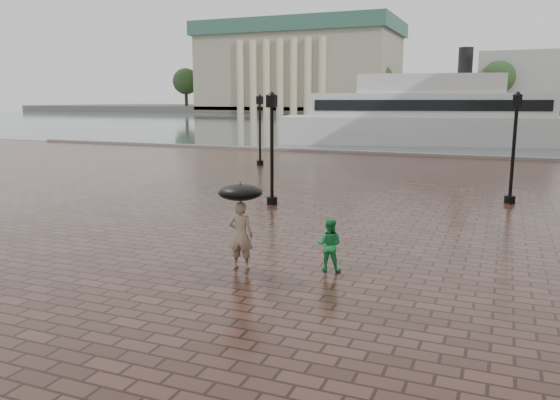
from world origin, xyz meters
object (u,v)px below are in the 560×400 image
Objects in this scene: street_lamps at (415,138)px; child_pedestrian at (329,245)px; adult_pedestrian at (241,235)px; ferry_near at (427,116)px.

child_pedestrian is (0.28, -15.01, -1.66)m from street_lamps.
adult_pedestrian is (-1.82, -15.73, -1.46)m from street_lamps.
street_lamps is at bearing -96.16° from ferry_near.
street_lamps is at bearing -102.71° from adult_pedestrian.
ferry_near reaches higher than adult_pedestrian.
street_lamps is 0.77× the size of ferry_near.
street_lamps is 12.33× the size of adult_pedestrian.
ferry_near is (-2.84, 25.41, 0.33)m from street_lamps.
adult_pedestrian is at bearing -96.58° from street_lamps.
street_lamps is 15.90m from adult_pedestrian.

